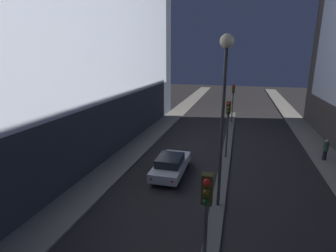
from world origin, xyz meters
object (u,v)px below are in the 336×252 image
traffic_light_mid (228,117)px  street_lamp (225,83)px  pedestrian_on_right_sidewalk (325,149)px  traffic_light_far (233,95)px  car_left_lane (171,165)px  traffic_light_near (206,211)px

traffic_light_mid → street_lamp: (0.00, -6.74, 3.07)m
pedestrian_on_right_sidewalk → traffic_light_far: bearing=125.0°
street_lamp → pedestrian_on_right_sidewalk: size_ratio=5.37×
traffic_light_far → pedestrian_on_right_sidewalk: size_ratio=2.74×
street_lamp → traffic_light_mid: bearing=90.0°
traffic_light_far → pedestrian_on_right_sidewalk: bearing=-55.0°
traffic_light_far → car_left_lane: size_ratio=0.97×
traffic_light_near → traffic_light_far: (0.00, 23.78, 0.00)m
car_left_lane → pedestrian_on_right_sidewalk: size_ratio=2.83×
traffic_light_far → pedestrian_on_right_sidewalk: traffic_light_far is taller
traffic_light_near → pedestrian_on_right_sidewalk: traffic_light_near is taller
traffic_light_far → pedestrian_on_right_sidewalk: 12.47m
street_lamp → pedestrian_on_right_sidewalk: street_lamp is taller
traffic_light_near → traffic_light_far: same height
traffic_light_near → pedestrian_on_right_sidewalk: 15.60m
car_left_lane → traffic_light_mid: bearing=48.9°
traffic_light_far → street_lamp: bearing=-90.0°
traffic_light_mid → car_left_lane: 5.62m
street_lamp → pedestrian_on_right_sidewalk: bearing=49.2°
traffic_light_far → car_left_lane: bearing=-102.2°
car_left_lane → pedestrian_on_right_sidewalk: (10.31, 5.17, 0.23)m
street_lamp → car_left_lane: size_ratio=1.90×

